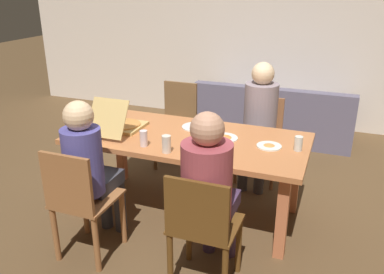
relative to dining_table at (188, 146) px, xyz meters
name	(u,v)px	position (x,y,z in m)	size (l,w,h in m)	color
ground_plane	(188,211)	(0.00, 0.00, -0.67)	(20.00, 20.00, 0.00)	brown
back_wall	(261,29)	(0.00, 2.89, 0.71)	(7.81, 0.12, 2.74)	silver
dining_table	(188,146)	(0.00, 0.00, 0.00)	(2.08, 0.97, 0.76)	#C07240
chair_0	(80,201)	(-0.50, -0.91, -0.16)	(0.43, 0.45, 0.93)	#9A6137
person_0	(89,165)	(-0.50, -0.76, 0.07)	(0.29, 0.53, 1.25)	#363740
chair_1	(202,227)	(0.46, -0.91, -0.17)	(0.45, 0.41, 0.90)	brown
person_1	(209,184)	(0.46, -0.77, 0.09)	(0.34, 0.56, 1.28)	#432F4C
chair_2	(261,133)	(0.46, 0.96, -0.16)	(0.44, 0.40, 0.88)	#985F3B
person_2	(259,114)	(0.46, 0.83, 0.10)	(0.34, 0.51, 1.28)	#3F3F47
chair_3	(178,122)	(-0.50, 0.95, -0.15)	(0.42, 0.39, 0.96)	brown
pizza_box_0	(121,125)	(-0.63, -0.06, 0.14)	(0.35, 0.53, 0.33)	tan
plate_0	(224,138)	(0.31, 0.06, 0.10)	(0.24, 0.24, 0.03)	white
plate_1	(195,127)	(-0.02, 0.23, 0.10)	(0.25, 0.25, 0.01)	white
plate_2	(269,146)	(0.71, 0.02, 0.10)	(0.20, 0.20, 0.03)	white
drinking_glass_0	(298,144)	(0.94, 0.03, 0.15)	(0.07, 0.07, 0.12)	silver
drinking_glass_1	(144,138)	(-0.26, -0.34, 0.16)	(0.06, 0.06, 0.14)	silver
drinking_glass_2	(166,144)	(-0.03, -0.39, 0.16)	(0.07, 0.07, 0.14)	silver
drinking_glass_3	(86,133)	(-0.77, -0.40, 0.16)	(0.07, 0.07, 0.13)	#DBCE61
couch	(274,118)	(0.39, 2.24, -0.39)	(2.06, 0.85, 0.75)	slate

